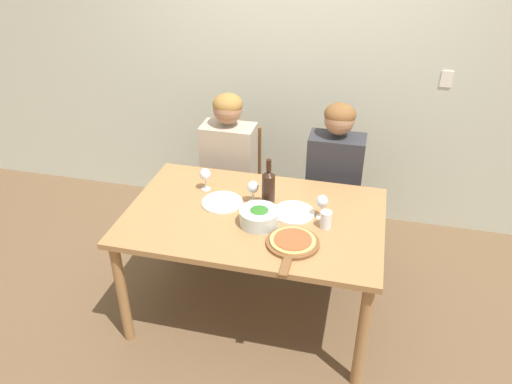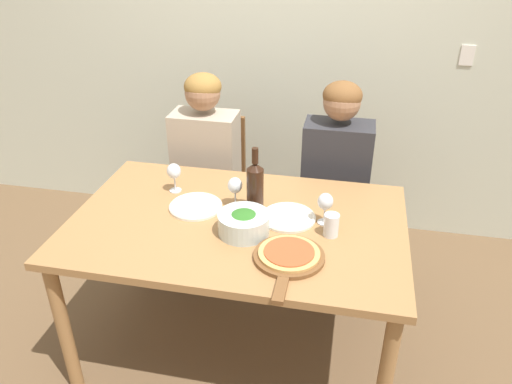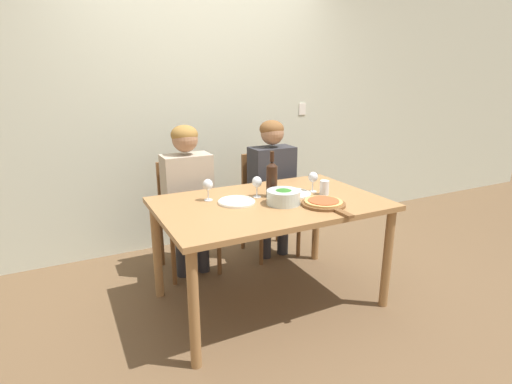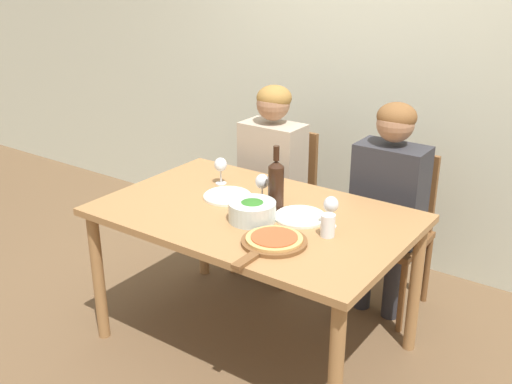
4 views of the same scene
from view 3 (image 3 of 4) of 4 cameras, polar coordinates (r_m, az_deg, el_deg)
name	(u,v)px [view 3 (image 3 of 4)]	position (r m, az deg, el deg)	size (l,w,h in m)	color
ground_plane	(269,300)	(3.04, 1.87, -15.14)	(40.00, 40.00, 0.00)	brown
back_wall	(201,102)	(3.84, -7.80, 12.62)	(10.00, 0.06, 2.70)	beige
dining_table	(270,213)	(2.75, 2.00, -3.00)	(1.52, 0.97, 0.76)	#9E7042
chair_left	(185,212)	(3.39, -10.06, -2.82)	(0.42, 0.42, 0.91)	brown
chair_right	(267,200)	(3.66, 1.52, -1.09)	(0.42, 0.42, 0.91)	brown
person_woman	(188,187)	(3.21, -9.70, 0.74)	(0.47, 0.51, 1.22)	#28282D
person_man	(273,176)	(3.50, 2.40, 2.26)	(0.47, 0.51, 1.22)	#28282D
wine_bottle	(272,178)	(2.80, 2.27, 1.96)	(0.08, 0.08, 0.32)	black
broccoli_bowl	(283,197)	(2.66, 3.94, -0.70)	(0.23, 0.23, 0.10)	silver
dinner_plate_left	(237,202)	(2.69, -2.80, -1.37)	(0.25, 0.25, 0.02)	silver
dinner_plate_right	(293,193)	(2.88, 5.36, -0.20)	(0.25, 0.25, 0.02)	silver
pizza_on_board	(324,203)	(2.67, 9.72, -1.61)	(0.29, 0.43, 0.04)	brown
wine_glass_left	(208,186)	(2.73, -6.90, 0.90)	(0.07, 0.07, 0.15)	silver
wine_glass_right	(313,178)	(2.94, 8.15, 1.97)	(0.07, 0.07, 0.15)	silver
wine_glass_centre	(257,183)	(2.78, 0.13, 1.31)	(0.07, 0.07, 0.15)	silver
water_tumbler	(324,188)	(2.90, 9.74, 0.63)	(0.07, 0.07, 0.10)	silver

